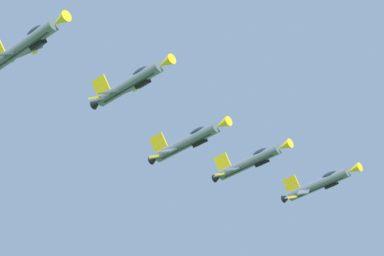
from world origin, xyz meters
name	(u,v)px	position (x,y,z in m)	size (l,w,h in m)	color
fighter_jet_lead	(320,184)	(8.22, 127.75, 76.59)	(13.27, 11.48, 6.17)	#4C5666
fighter_jet_left_wing	(251,162)	(-3.21, 118.57, 75.92)	(13.27, 11.59, 5.73)	#4C5666
fighter_jet_right_wing	(188,142)	(-12.33, 107.23, 72.97)	(13.27, 11.48, 6.15)	#4C5666
fighter_jet_left_outer	(131,83)	(-19.37, 95.37, 75.43)	(13.27, 11.49, 6.11)	#4C5666
fighter_jet_right_outer	(26,44)	(-31.05, 82.92, 73.13)	(13.27, 11.38, 6.50)	#4C5666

